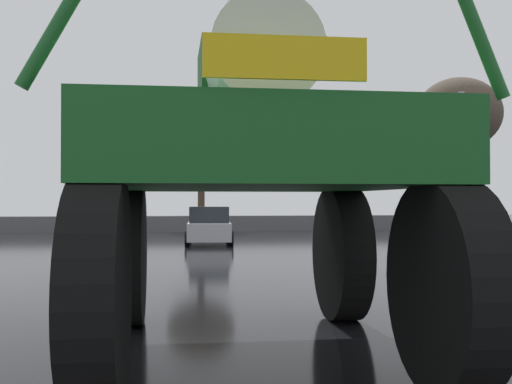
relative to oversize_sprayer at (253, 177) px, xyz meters
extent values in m
plane|color=black|center=(-0.66, 10.08, -2.01)|extent=(120.00, 120.00, 0.00)
cylinder|color=black|center=(-1.48, 1.84, -1.05)|extent=(0.49, 1.93, 1.92)
cylinder|color=black|center=(1.58, 1.76, -1.05)|extent=(0.49, 1.93, 1.92)
cylinder|color=black|center=(-1.58, -1.71, -1.05)|extent=(0.49, 1.93, 1.92)
cylinder|color=black|center=(1.49, -1.79, -1.05)|extent=(0.49, 1.93, 1.92)
cube|color=#195B23|center=(0.00, 0.03, 0.25)|extent=(3.69, 4.35, 0.78)
cube|color=#154E1E|center=(0.01, 0.47, 1.12)|extent=(1.23, 1.31, 0.96)
cylinder|color=silver|center=(-0.02, -0.59, 1.21)|extent=(1.17, 1.37, 1.13)
cube|color=yellow|center=(-0.06, -2.13, 0.89)|extent=(1.36, 0.08, 0.36)
cube|color=#B7B7BF|center=(1.06, 18.61, -1.48)|extent=(2.01, 4.22, 0.70)
cube|color=#23282D|center=(1.04, 18.46, -0.81)|extent=(1.72, 2.21, 0.64)
cylinder|color=black|center=(0.31, 20.02, -1.71)|extent=(0.23, 0.61, 0.60)
cylinder|color=black|center=(2.01, 19.89, -1.71)|extent=(0.23, 0.61, 0.60)
cylinder|color=black|center=(0.10, 17.33, -1.71)|extent=(0.23, 0.61, 0.60)
cylinder|color=black|center=(1.80, 17.20, -1.71)|extent=(0.23, 0.61, 0.60)
cylinder|color=#A8AAAF|center=(4.62, 4.00, -0.10)|extent=(0.11, 0.11, 3.81)
cube|color=black|center=(4.62, 4.21, 1.28)|extent=(0.24, 0.32, 0.84)
sphere|color=red|center=(4.62, 4.40, 1.55)|extent=(0.17, 0.17, 0.17)
sphere|color=#3C2403|center=(4.62, 4.40, 1.28)|extent=(0.17, 0.17, 0.17)
sphere|color=black|center=(4.62, 4.40, 1.01)|extent=(0.17, 0.17, 0.17)
cylinder|color=#473828|center=(10.97, 16.58, 0.02)|extent=(0.35, 0.35, 4.07)
ellipsoid|color=brown|center=(10.97, 16.58, 3.26)|extent=(3.43, 3.43, 2.91)
cylinder|color=#473828|center=(1.64, 31.25, 0.27)|extent=(0.42, 0.42, 4.56)
ellipsoid|color=brown|center=(1.64, 31.25, 4.01)|extent=(4.18, 4.18, 3.55)
cube|color=#59595B|center=(-0.66, 28.79, -1.56)|extent=(31.49, 0.24, 0.90)
camera|label=1|loc=(-1.11, -7.15, -0.29)|focal=44.16mm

